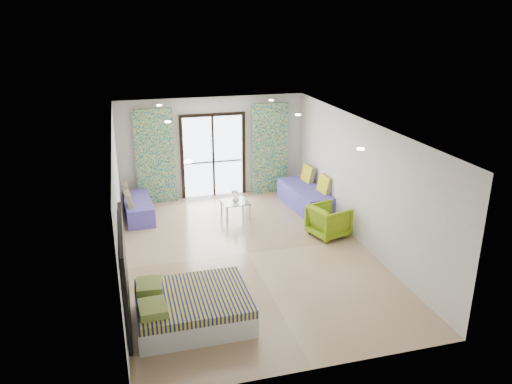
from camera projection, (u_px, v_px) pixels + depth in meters
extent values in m
cube|color=black|center=(212.00, 115.00, 13.06)|extent=(1.76, 0.08, 0.08)
cube|color=black|center=(182.00, 159.00, 13.24)|extent=(0.08, 0.08, 2.20)
cube|color=black|center=(244.00, 154.00, 13.65)|extent=(0.08, 0.08, 2.20)
cube|color=black|center=(213.00, 157.00, 13.44)|extent=(0.05, 0.06, 2.20)
cube|color=#595451|center=(213.00, 162.00, 13.51)|extent=(1.52, 0.03, 0.04)
cube|color=silver|center=(155.00, 157.00, 12.88)|extent=(1.00, 0.10, 2.50)
cube|color=silver|center=(270.00, 149.00, 13.65)|extent=(1.00, 0.10, 2.50)
cylinder|color=#FFE0B2|center=(188.00, 162.00, 7.38)|extent=(0.12, 0.12, 0.02)
cylinder|color=#FFE0B2|center=(361.00, 149.00, 8.07)|extent=(0.12, 0.12, 0.02)
cylinder|color=#FFE0B2|center=(168.00, 122.00, 10.11)|extent=(0.12, 0.12, 0.02)
cylinder|color=#FFE0B2|center=(298.00, 115.00, 10.80)|extent=(0.12, 0.12, 0.02)
cylinder|color=#FFE0B2|center=(159.00, 105.00, 11.92)|extent=(0.12, 0.12, 0.02)
cylinder|color=#FFE0B2|center=(271.00, 100.00, 12.62)|extent=(0.12, 0.12, 0.02)
cube|color=black|center=(125.00, 272.00, 7.55)|extent=(0.06, 2.10, 1.50)
cube|color=silver|center=(122.00, 238.00, 8.68)|extent=(0.02, 0.10, 0.10)
cube|color=silver|center=(193.00, 311.00, 8.09)|extent=(1.81, 1.44, 0.36)
cube|color=navy|center=(193.00, 298.00, 8.01)|extent=(1.79, 1.47, 0.14)
cube|color=#1A7969|center=(153.00, 308.00, 7.49)|extent=(0.43, 0.52, 0.13)
cube|color=#1A7969|center=(150.00, 286.00, 8.11)|extent=(0.44, 0.52, 0.13)
cube|color=#5248AD|center=(138.00, 210.00, 12.26)|extent=(0.73, 1.68, 0.37)
cube|color=#5248AD|center=(138.00, 201.00, 12.19)|extent=(0.71, 1.64, 0.09)
cube|color=navy|center=(129.00, 200.00, 11.70)|extent=(0.21, 0.42, 0.38)
cube|color=navy|center=(126.00, 189.00, 12.39)|extent=(0.21, 0.42, 0.38)
cube|color=#5248AD|center=(306.00, 200.00, 12.83)|extent=(0.96, 2.06, 0.44)
cube|color=#5248AD|center=(306.00, 190.00, 12.74)|extent=(0.94, 2.02, 0.11)
cube|color=navy|center=(325.00, 184.00, 12.33)|extent=(0.27, 0.52, 0.46)
cube|color=navy|center=(308.00, 174.00, 13.15)|extent=(0.27, 0.52, 0.46)
cylinder|color=silver|center=(227.00, 215.00, 11.89)|extent=(0.05, 0.05, 0.41)
cylinder|color=silver|center=(249.00, 212.00, 12.05)|extent=(0.05, 0.05, 0.41)
cylinder|color=silver|center=(221.00, 207.00, 12.39)|extent=(0.05, 0.05, 0.41)
cylinder|color=silver|center=(243.00, 204.00, 12.55)|extent=(0.05, 0.05, 0.41)
cube|color=#8CA59E|center=(235.00, 202.00, 12.15)|extent=(0.67, 0.67, 0.02)
sphere|color=white|center=(237.00, 193.00, 12.09)|extent=(0.07, 0.07, 0.07)
sphere|color=white|center=(234.00, 191.00, 12.11)|extent=(0.07, 0.07, 0.07)
sphere|color=white|center=(233.00, 192.00, 12.04)|extent=(0.07, 0.07, 0.07)
sphere|color=white|center=(236.00, 191.00, 12.00)|extent=(0.07, 0.07, 0.07)
imported|color=white|center=(236.00, 199.00, 12.06)|extent=(0.19, 0.19, 0.18)
imported|color=#7C9D14|center=(329.00, 219.00, 11.16)|extent=(0.91, 0.94, 0.79)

